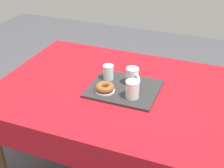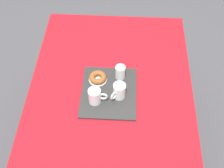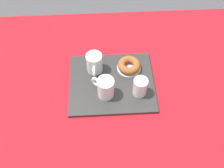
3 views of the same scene
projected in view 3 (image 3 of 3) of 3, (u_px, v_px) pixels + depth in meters
ground_plane at (107, 149)px, 1.85m from camera, size 6.00×6.00×0.00m
dining_table at (105, 97)px, 1.29m from camera, size 1.52×0.98×0.78m
serving_tray at (112, 83)px, 1.21m from camera, size 0.38×0.33×0.01m
tea_mug_left at (106, 88)px, 1.14m from camera, size 0.10×0.09×0.10m
tea_mug_right at (95, 64)px, 1.21m from camera, size 0.07×0.11×0.10m
water_glass_near at (141, 87)px, 1.14m from camera, size 0.06×0.06×0.09m
donut_plate_left at (130, 68)px, 1.25m from camera, size 0.11×0.11×0.01m
sugar_donut_left at (130, 65)px, 1.23m from camera, size 0.10×0.10×0.03m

